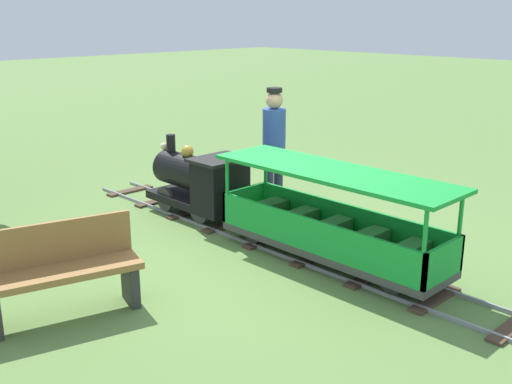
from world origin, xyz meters
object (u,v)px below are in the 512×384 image
at_px(locomotive, 200,181).
at_px(passenger_car, 331,225).
at_px(conductor_person, 274,139).
at_px(park_bench, 62,271).

xyz_separation_m(locomotive, passenger_car, (0.00, -2.11, -0.06)).
relative_size(passenger_car, conductor_person, 1.67).
height_order(passenger_car, conductor_person, conductor_person).
relative_size(conductor_person, park_bench, 1.19).
xyz_separation_m(locomotive, conductor_person, (0.92, -0.42, 0.47)).
bearing_deg(passenger_car, locomotive, 90.00).
height_order(locomotive, passenger_car, passenger_car).
bearing_deg(locomotive, park_bench, -154.31).
height_order(locomotive, park_bench, locomotive).
bearing_deg(conductor_person, park_bench, -166.92).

